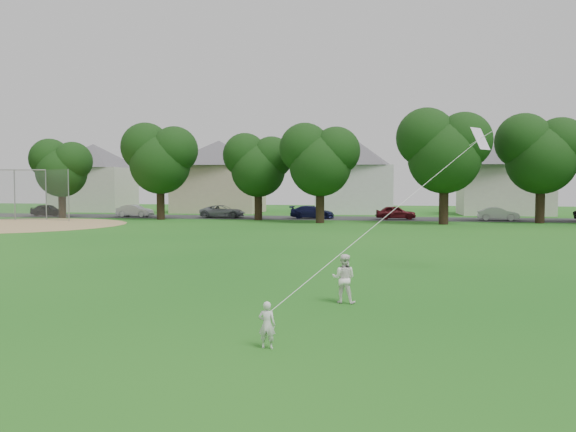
% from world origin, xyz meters
% --- Properties ---
extents(ground, '(160.00, 160.00, 0.00)m').
position_xyz_m(ground, '(0.00, 0.00, 0.00)').
color(ground, '#135414').
rests_on(ground, ground).
extents(street, '(90.00, 7.00, 0.01)m').
position_xyz_m(street, '(0.00, 42.00, 0.01)').
color(street, '#2D2D30').
rests_on(street, ground).
extents(dirt_infield, '(18.00, 18.00, 0.02)m').
position_xyz_m(dirt_infield, '(-26.00, 28.00, 0.01)').
color(dirt_infield, '#9E7F51').
rests_on(dirt_infield, ground).
extents(toddler, '(0.33, 0.23, 0.89)m').
position_xyz_m(toddler, '(1.26, -1.73, 0.45)').
color(toddler, silver).
rests_on(toddler, ground).
extents(older_boy, '(0.68, 0.56, 1.29)m').
position_xyz_m(older_boy, '(2.37, 2.66, 0.64)').
color(older_boy, white).
rests_on(older_boy, ground).
extents(kite, '(3.12, 5.56, 12.21)m').
position_xyz_m(kite, '(3.95, 3.37, 2.67)').
color(kite, white).
rests_on(kite, ground).
extents(baseball_backstop, '(10.05, 4.03, 4.56)m').
position_xyz_m(baseball_backstop, '(-29.47, 33.21, 2.28)').
color(baseball_backstop, gray).
rests_on(baseball_backstop, ground).
extents(tree_row, '(82.56, 9.98, 10.77)m').
position_xyz_m(tree_row, '(2.11, 36.25, 6.21)').
color(tree_row, black).
rests_on(tree_row, ground).
extents(parked_cars, '(65.32, 2.44, 1.26)m').
position_xyz_m(parked_cars, '(1.38, 41.00, 0.62)').
color(parked_cars, black).
rests_on(parked_cars, ground).
extents(house_row, '(76.45, 14.01, 10.00)m').
position_xyz_m(house_row, '(-0.28, 52.00, 5.09)').
color(house_row, beige).
rests_on(house_row, ground).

